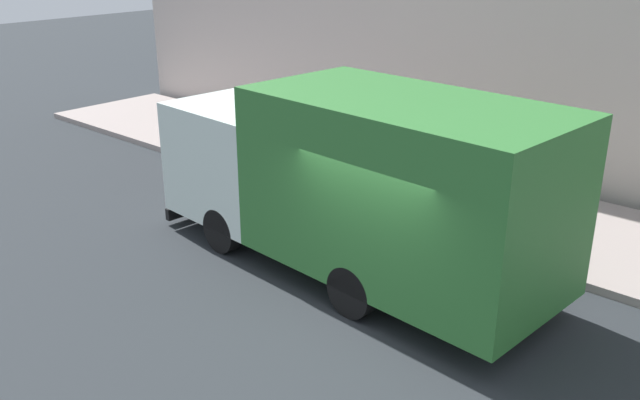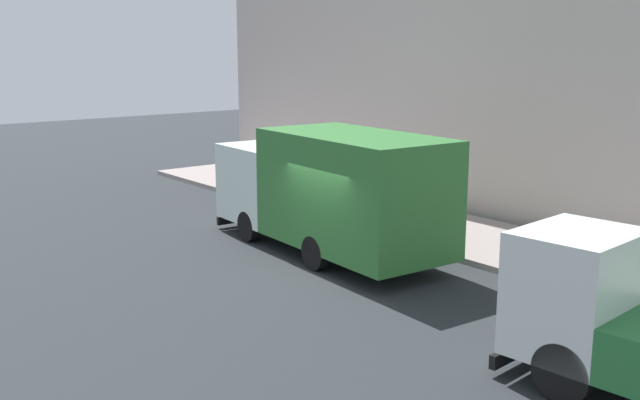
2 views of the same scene
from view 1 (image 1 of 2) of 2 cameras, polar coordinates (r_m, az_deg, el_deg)
name	(u,v)px [view 1 (image 1 of 2)]	position (r m, az deg, el deg)	size (l,w,h in m)	color
ground	(370,316)	(10.79, 4.16, -9.59)	(80.00, 80.00, 0.00)	#272B2F
sidewalk	(518,219)	(14.60, 16.05, -1.50)	(3.87, 30.00, 0.15)	gray
large_utility_truck	(356,178)	(11.48, 3.00, 1.81)	(3.07, 7.73, 3.21)	white
pedestrian_walking	(312,142)	(15.87, -0.68, 4.83)	(0.51, 0.51, 1.67)	black
traffic_cone_orange	(338,174)	(15.57, 1.53, 2.18)	(0.39, 0.39, 0.56)	orange
street_sign_post	(460,152)	(13.02, 11.55, 3.92)	(0.44, 0.08, 2.70)	#4C5156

